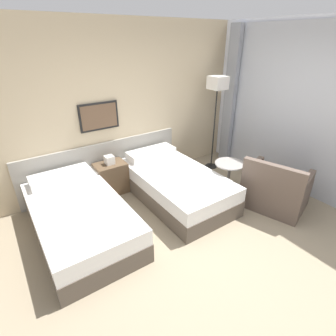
{
  "coord_description": "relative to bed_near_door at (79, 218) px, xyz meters",
  "views": [
    {
      "loc": [
        -1.98,
        -1.73,
        2.41
      ],
      "look_at": [
        0.03,
        1.2,
        0.63
      ],
      "focal_mm": 28.0,
      "sensor_mm": 36.0,
      "label": 1
    }
  ],
  "objects": [
    {
      "name": "wall_window",
      "position": [
        3.51,
        -1.27,
        1.09
      ],
      "size": [
        0.21,
        4.78,
        2.7
      ],
      "color": "white",
      "rests_on": "ground_plane"
    },
    {
      "name": "nightstand",
      "position": [
        0.79,
        0.75,
        0.03
      ],
      "size": [
        0.5,
        0.37,
        0.68
      ],
      "color": "brown",
      "rests_on": "ground_plane"
    },
    {
      "name": "bed_near_window",
      "position": [
        1.57,
        0.0,
        0.0
      ],
      "size": [
        1.08,
        1.97,
        0.61
      ],
      "color": "brown",
      "rests_on": "ground_plane"
    },
    {
      "name": "side_table",
      "position": [
        2.33,
        -0.45,
        0.17
      ],
      "size": [
        0.48,
        0.48,
        0.6
      ],
      "color": "gray",
      "rests_on": "ground_plane"
    },
    {
      "name": "armchair",
      "position": [
        2.71,
        -1.09,
        0.03
      ],
      "size": [
        0.98,
        1.06,
        0.83
      ],
      "rotation": [
        0.0,
        0.0,
        1.87
      ],
      "color": "brown",
      "rests_on": "ground_plane"
    },
    {
      "name": "floor_lamp",
      "position": [
        2.88,
        0.51,
        1.31
      ],
      "size": [
        0.29,
        0.29,
        1.79
      ],
      "color": "black",
      "rests_on": "ground_plane"
    },
    {
      "name": "wall_headboard",
      "position": [
        1.32,
        1.04,
        1.05
      ],
      "size": [
        10.0,
        0.1,
        2.7
      ],
      "color": "#C6B28E",
      "rests_on": "ground_plane"
    },
    {
      "name": "ground_plane",
      "position": [
        1.36,
        -1.27,
        -0.25
      ],
      "size": [
        16.0,
        16.0,
        0.0
      ],
      "primitive_type": "plane",
      "color": "gray"
    },
    {
      "name": "bed_near_door",
      "position": [
        0.0,
        0.0,
        0.0
      ],
      "size": [
        1.08,
        1.97,
        0.61
      ],
      "color": "brown",
      "rests_on": "ground_plane"
    }
  ]
}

